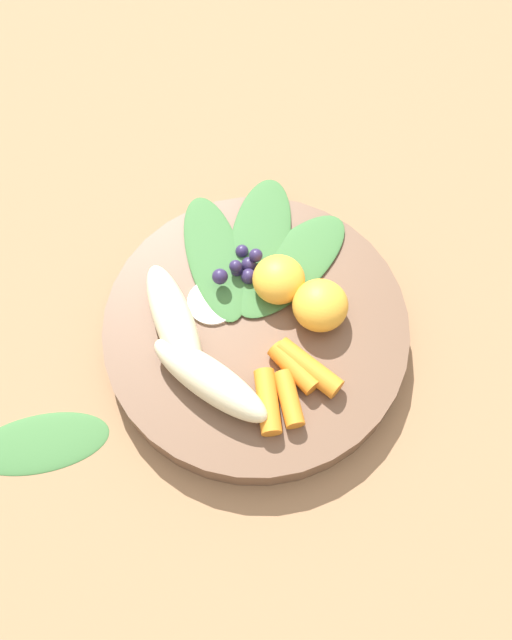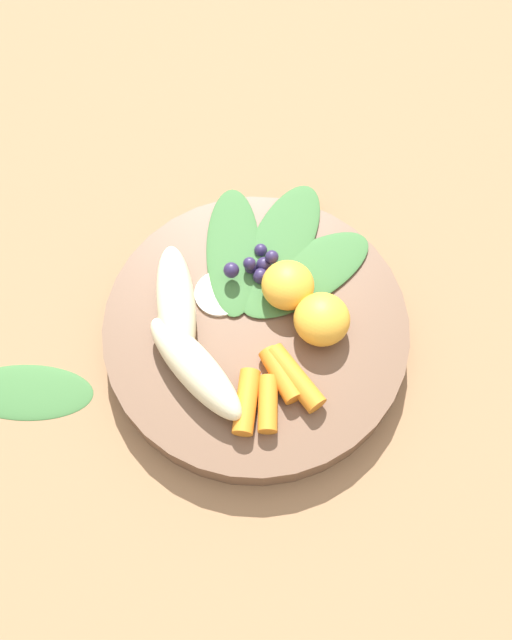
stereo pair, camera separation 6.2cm
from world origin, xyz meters
The scene contains 16 objects.
ground_plane centered at (0.00, 0.00, 0.00)m, with size 2.40×2.40×0.00m, color #99704C.
bowl centered at (0.00, 0.00, 0.02)m, with size 0.27×0.27×0.03m, color brown.
banana_peeled_left centered at (0.01, 0.07, 0.05)m, with size 0.11×0.03×0.03m, color beige.
banana_peeled_right centered at (0.06, 0.04, 0.05)m, with size 0.11×0.03×0.03m, color beige.
orange_segment_near centered at (0.00, -0.04, 0.05)m, with size 0.05×0.05×0.03m, color #F4A833.
orange_segment_far centered at (-0.04, -0.04, 0.05)m, with size 0.05×0.05×0.04m, color #F4A833.
carrot_front centered at (-0.04, 0.06, 0.04)m, with size 0.02×0.02×0.05m, color orange.
carrot_mid_left centered at (-0.06, 0.05, 0.04)m, with size 0.02×0.02×0.05m, color orange.
carrot_mid_right centered at (-0.05, 0.02, 0.04)m, with size 0.02×0.02×0.05m, color orange.
carrot_rear centered at (-0.06, 0.02, 0.04)m, with size 0.02×0.02×0.06m, color orange.
blueberry_pile centered at (0.04, -0.04, 0.04)m, with size 0.03×0.05×0.03m.
coconut_shred_patch centered at (0.04, 0.00, 0.03)m, with size 0.04×0.04×0.00m, color white.
kale_leaf_left centered at (0.00, -0.07, 0.03)m, with size 0.13×0.06×0.01m, color #3D7038.
kale_leaf_right centered at (0.04, -0.08, 0.03)m, with size 0.13×0.05×0.01m, color #3D7038.
kale_leaf_rear centered at (0.07, -0.04, 0.03)m, with size 0.13×0.05×0.01m, color #3D7038.
kale_leaf_stray centered at (0.11, 0.17, 0.00)m, with size 0.12×0.05×0.01m, color #3D7038.
Camera 1 is at (-0.13, 0.23, 0.60)m, focal length 40.53 mm.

